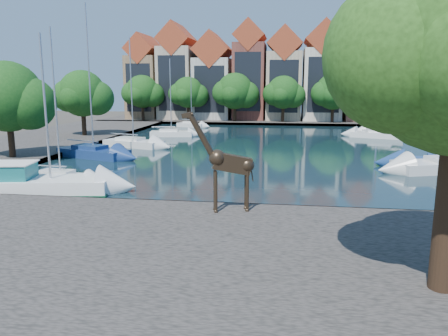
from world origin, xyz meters
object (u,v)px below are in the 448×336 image
Objects in this scene: sailboat_left_a at (61,176)px; sailboat_right_a at (445,164)px; giraffe_statue at (227,163)px; motorsailer at (28,181)px.

sailboat_left_a is 0.99× the size of sailboat_right_a.
giraffe_statue is 0.51× the size of motorsailer.
sailboat_right_a is at bearing 16.86° from sailboat_left_a.
sailboat_left_a is at bearing -163.14° from sailboat_right_a.
motorsailer is 0.94× the size of sailboat_right_a.
sailboat_right_a is at bearing 21.01° from motorsailer.
giraffe_statue is at bearing -15.14° from motorsailer.
giraffe_statue is 0.48× the size of sailboat_right_a.
sailboat_left_a is 28.54m from sailboat_right_a.
motorsailer is 30.14m from sailboat_right_a.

